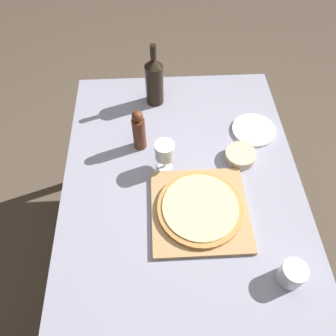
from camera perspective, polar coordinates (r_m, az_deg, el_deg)
The scene contains 10 objects.
ground_plane at distance 2.06m, azimuth 1.70°, elevation -14.08°, with size 12.00×12.00×0.00m, color brown.
dining_table at distance 1.45m, azimuth 2.35°, elevation -4.38°, with size 1.00×1.34×0.77m.
cutting_board at distance 1.30m, azimuth 5.56°, elevation -7.31°, with size 0.38×0.38×0.02m.
pizza at distance 1.28m, azimuth 5.63°, elevation -6.88°, with size 0.33×0.33×0.02m.
wine_bottle at distance 1.60m, azimuth -2.39°, elevation 14.98°, with size 0.09×0.09×0.32m.
pepper_mill at distance 1.41m, azimuth -5.09°, elevation 6.47°, with size 0.06×0.06×0.21m.
wine_glass at distance 1.33m, azimuth -0.58°, elevation 2.89°, with size 0.08×0.08×0.15m.
small_bowl at distance 1.46m, azimuth 12.47°, elevation 2.10°, with size 0.13×0.13×0.04m.
drinking_tumbler at distance 1.23m, azimuth 20.78°, elevation -16.86°, with size 0.09×0.09×0.09m.
dinner_plate at distance 1.59m, azimuth 14.70°, elevation 6.42°, with size 0.20×0.20×0.01m.
Camera 1 is at (-0.10, -0.74, 1.92)m, focal length 35.00 mm.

